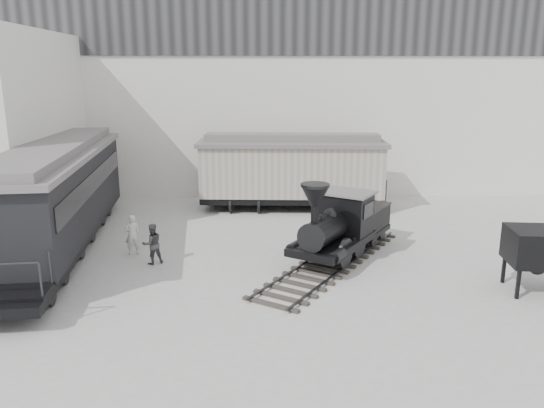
{
  "coord_description": "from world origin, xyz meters",
  "views": [
    {
      "loc": [
        -1.75,
        -16.49,
        7.17
      ],
      "look_at": [
        -0.95,
        4.11,
        2.0
      ],
      "focal_mm": 35.0,
      "sensor_mm": 36.0,
      "label": 1
    }
  ],
  "objects_px": {
    "visitor_a": "(132,235)",
    "coal_hopper": "(539,251)",
    "visitor_b": "(152,244)",
    "boxcar": "(292,170)",
    "locomotive": "(340,228)",
    "passenger_coach": "(56,196)"
  },
  "relations": [
    {
      "from": "visitor_b",
      "to": "coal_hopper",
      "type": "relative_size",
      "value": 0.73
    },
    {
      "from": "locomotive",
      "to": "boxcar",
      "type": "relative_size",
      "value": 0.89
    },
    {
      "from": "visitor_a",
      "to": "visitor_b",
      "type": "height_order",
      "value": "visitor_a"
    },
    {
      "from": "passenger_coach",
      "to": "locomotive",
      "type": "bearing_deg",
      "value": -14.3
    },
    {
      "from": "locomotive",
      "to": "passenger_coach",
      "type": "height_order",
      "value": "passenger_coach"
    },
    {
      "from": "locomotive",
      "to": "passenger_coach",
      "type": "relative_size",
      "value": 0.59
    },
    {
      "from": "locomotive",
      "to": "boxcar",
      "type": "height_order",
      "value": "boxcar"
    },
    {
      "from": "visitor_a",
      "to": "coal_hopper",
      "type": "distance_m",
      "value": 14.88
    },
    {
      "from": "coal_hopper",
      "to": "visitor_a",
      "type": "bearing_deg",
      "value": 170.22
    },
    {
      "from": "boxcar",
      "to": "visitor_b",
      "type": "bearing_deg",
      "value": -121.95
    },
    {
      "from": "visitor_b",
      "to": "locomotive",
      "type": "bearing_deg",
      "value": 155.78
    },
    {
      "from": "passenger_coach",
      "to": "visitor_a",
      "type": "bearing_deg",
      "value": -23.46
    },
    {
      "from": "locomotive",
      "to": "boxcar",
      "type": "xyz_separation_m",
      "value": [
        -1.31,
        7.91,
        0.88
      ]
    },
    {
      "from": "coal_hopper",
      "to": "passenger_coach",
      "type": "bearing_deg",
      "value": 169.91
    },
    {
      "from": "visitor_a",
      "to": "coal_hopper",
      "type": "relative_size",
      "value": 0.76
    },
    {
      "from": "boxcar",
      "to": "visitor_a",
      "type": "height_order",
      "value": "boxcar"
    },
    {
      "from": "locomotive",
      "to": "visitor_a",
      "type": "relative_size",
      "value": 5.39
    },
    {
      "from": "passenger_coach",
      "to": "visitor_a",
      "type": "xyz_separation_m",
      "value": [
        3.25,
        -1.07,
        -1.38
      ]
    },
    {
      "from": "visitor_b",
      "to": "passenger_coach",
      "type": "bearing_deg",
      "value": -53.84
    },
    {
      "from": "locomotive",
      "to": "visitor_a",
      "type": "distance_m",
      "value": 8.27
    },
    {
      "from": "passenger_coach",
      "to": "coal_hopper",
      "type": "distance_m",
      "value": 18.31
    },
    {
      "from": "boxcar",
      "to": "coal_hopper",
      "type": "xyz_separation_m",
      "value": [
        7.34,
        -11.39,
        -0.69
      ]
    }
  ]
}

